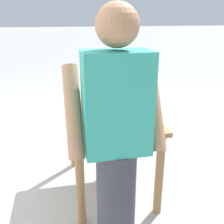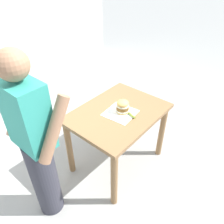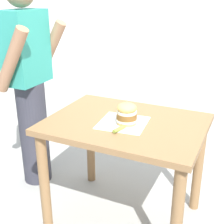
% 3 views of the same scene
% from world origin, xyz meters
% --- Properties ---
extents(ground_plane, '(80.00, 80.00, 0.00)m').
position_xyz_m(ground_plane, '(0.00, 0.00, 0.00)').
color(ground_plane, '#9E9E99').
extents(patio_table, '(0.78, 1.03, 0.78)m').
position_xyz_m(patio_table, '(0.00, 0.00, 0.64)').
color(patio_table, olive).
rests_on(patio_table, ground).
extents(serving_paper, '(0.33, 0.33, 0.00)m').
position_xyz_m(serving_paper, '(-0.03, 0.01, 0.78)').
color(serving_paper, white).
rests_on(serving_paper, patio_table).
extents(sandwich, '(0.14, 0.14, 0.18)m').
position_xyz_m(sandwich, '(-0.04, -0.02, 0.85)').
color(sandwich, '#E5B25B').
rests_on(sandwich, serving_paper).
extents(pickle_spear, '(0.10, 0.05, 0.02)m').
position_xyz_m(pickle_spear, '(-0.16, -0.02, 0.80)').
color(pickle_spear, '#8EA83D').
rests_on(pickle_spear, serving_paper).
extents(diner_across_table, '(0.55, 0.35, 1.69)m').
position_xyz_m(diner_across_table, '(0.14, 0.90, 0.88)').
color(diner_across_table, '#33333D').
rests_on(diner_across_table, ground).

